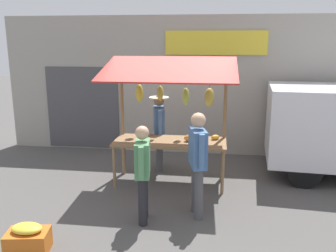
% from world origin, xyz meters
% --- Properties ---
extents(ground_plane, '(40.00, 40.00, 0.00)m').
position_xyz_m(ground_plane, '(0.00, 0.00, 0.00)').
color(ground_plane, '#514F4C').
extents(street_backdrop, '(9.00, 0.30, 3.40)m').
position_xyz_m(street_backdrop, '(0.04, -2.20, 1.70)').
color(street_backdrop, '#9E998E').
rests_on(street_backdrop, ground).
extents(market_stall, '(2.50, 1.46, 2.50)m').
position_xyz_m(market_stall, '(-0.01, -0.04, 1.54)').
color(market_stall, olive).
rests_on(market_stall, ground).
extents(vendor_with_sunhat, '(0.43, 0.69, 1.66)m').
position_xyz_m(vendor_with_sunhat, '(0.34, -0.75, 0.99)').
color(vendor_with_sunhat, '#4C4C51').
rests_on(vendor_with_sunhat, ground).
extents(shopper_with_ponytail, '(0.34, 0.71, 1.72)m').
position_xyz_m(shopper_with_ponytail, '(-0.62, 1.33, 1.01)').
color(shopper_with_ponytail, '#4C4C51').
rests_on(shopper_with_ponytail, ground).
extents(shopper_in_grey_tee, '(0.28, 0.67, 1.56)m').
position_xyz_m(shopper_in_grey_tee, '(0.21, 1.66, 0.89)').
color(shopper_in_grey_tee, '#232328').
rests_on(shopper_in_grey_tee, ground).
extents(produce_crate_near, '(0.61, 0.47, 0.41)m').
position_xyz_m(produce_crate_near, '(1.59, 2.74, 0.19)').
color(produce_crate_near, '#D1661E').
rests_on(produce_crate_near, ground).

